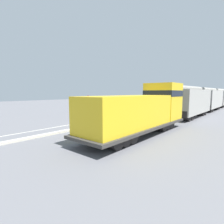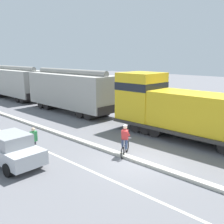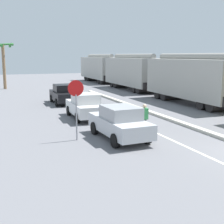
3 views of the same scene
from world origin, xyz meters
The scene contains 9 objects.
ground_plane centered at (0.00, 0.00, 0.00)m, with size 120.00×120.00×0.00m, color slate.
median_curb centered at (0.00, 6.00, 0.08)m, with size 0.36×36.00×0.16m, color beige.
lane_stripe centered at (-2.40, 6.00, 0.00)m, with size 0.14×36.00×0.01m, color silver.
locomotive centered at (5.30, 0.26, 1.80)m, with size 3.10×11.61×4.20m.
hopper_car_lead centered at (5.30, 12.41, 2.08)m, with size 2.90×10.60×4.18m.
hopper_car_middle centered at (5.30, 24.01, 2.08)m, with size 2.90×10.60×4.18m.
parked_car_silver centered at (-4.64, 4.40, 0.82)m, with size 1.95×4.26×1.62m.
cyclist centered at (0.24, 0.99, 0.82)m, with size 1.55×0.84×1.71m.
pedestrian_by_cars centered at (-3.26, 4.50, 0.85)m, with size 0.34×0.22×1.62m.
Camera 2 is at (-10.08, -7.97, 5.38)m, focal length 42.00 mm.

